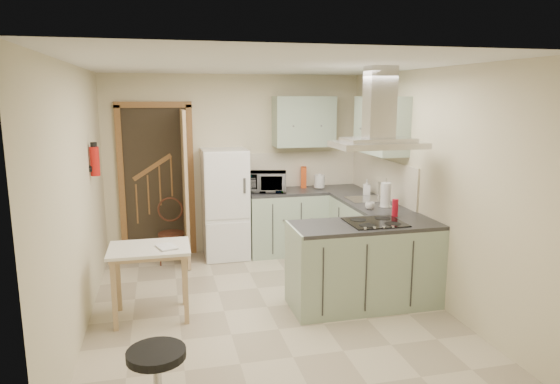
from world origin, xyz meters
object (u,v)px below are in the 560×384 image
object	(u,v)px
extractor_hood	(378,145)
drop_leaf_table	(151,282)
microwave	(268,182)
peninsula	(365,264)
fridge	(225,204)
bentwood_chair	(171,234)

from	to	relation	value
extractor_hood	drop_leaf_table	world-z (taller)	extractor_hood
extractor_hood	microwave	bearing A→B (deg)	110.57
microwave	peninsula	bearing A→B (deg)	-58.32
peninsula	drop_leaf_table	world-z (taller)	peninsula
peninsula	microwave	size ratio (longest dim) A/B	3.11
fridge	peninsula	size ratio (longest dim) A/B	0.97
fridge	bentwood_chair	distance (m)	0.82
peninsula	extractor_hood	xyz separation A→B (m)	(0.10, 0.00, 1.27)
extractor_hood	drop_leaf_table	distance (m)	2.68
drop_leaf_table	bentwood_chair	size ratio (longest dim) A/B	1.00
fridge	bentwood_chair	size ratio (longest dim) A/B	1.91
peninsula	microwave	bearing A→B (deg)	107.95
microwave	bentwood_chair	bearing A→B (deg)	-164.35
drop_leaf_table	fridge	bearing A→B (deg)	61.30
peninsula	microwave	xyz separation A→B (m)	(-0.63, 1.95, 0.59)
fridge	microwave	world-z (taller)	fridge
bentwood_chair	microwave	xyz separation A→B (m)	(1.33, 0.04, 0.65)
fridge	drop_leaf_table	distance (m)	2.05
extractor_hood	microwave	distance (m)	2.19
peninsula	extractor_hood	world-z (taller)	extractor_hood
peninsula	drop_leaf_table	size ratio (longest dim) A/B	1.97
fridge	peninsula	bearing A→B (deg)	-58.26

